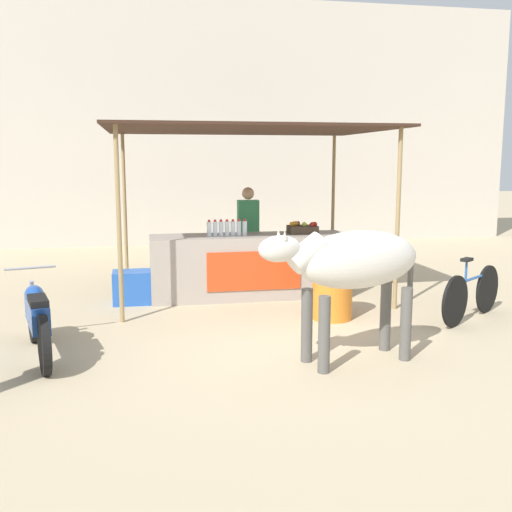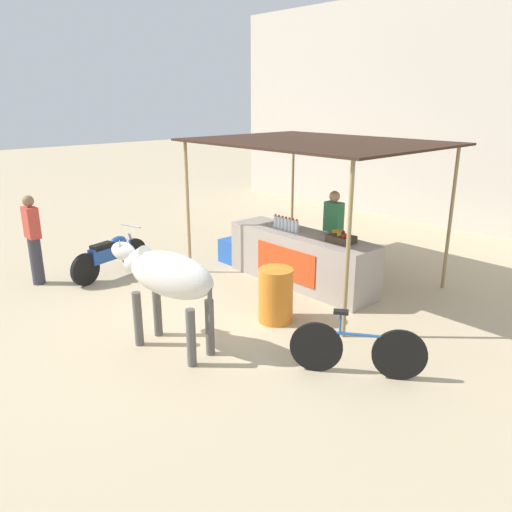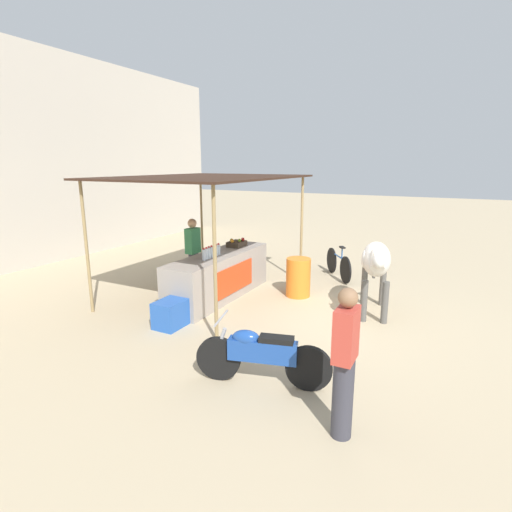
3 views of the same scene
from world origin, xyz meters
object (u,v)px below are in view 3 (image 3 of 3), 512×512
at_px(stall_counter, 219,276).
at_px(bicycle_leaning, 338,264).
at_px(cooler_box, 171,313).
at_px(fruit_crate, 237,243).
at_px(passerby_on_street, 345,363).
at_px(vendor_behind_counter, 193,254).
at_px(water_barrel, 298,277).
at_px(cow, 376,262).
at_px(motorcycle_parked, 261,354).

distance_m(stall_counter, bicycle_leaning, 3.24).
bearing_deg(stall_counter, cooler_box, -176.82).
bearing_deg(bicycle_leaning, fruit_crate, 133.22).
height_order(fruit_crate, cooler_box, fruit_crate).
relative_size(stall_counter, cooler_box, 5.00).
bearing_deg(bicycle_leaning, passerby_on_street, -163.77).
height_order(fruit_crate, vendor_behind_counter, vendor_behind_counter).
relative_size(stall_counter, water_barrel, 3.57).
height_order(fruit_crate, passerby_on_street, passerby_on_street).
xyz_separation_m(fruit_crate, vendor_behind_counter, (-0.73, 0.70, -0.19)).
xyz_separation_m(vendor_behind_counter, water_barrel, (0.74, -2.23, -0.43)).
relative_size(vendor_behind_counter, passerby_on_street, 1.00).
height_order(vendor_behind_counter, water_barrel, vendor_behind_counter).
height_order(water_barrel, cow, cow).
relative_size(stall_counter, bicycle_leaning, 2.20).
xyz_separation_m(water_barrel, motorcycle_parked, (-3.58, -0.88, 0.01)).
distance_m(stall_counter, cooler_box, 1.77).
distance_m(cow, bicycle_leaning, 2.59).
distance_m(vendor_behind_counter, cooler_box, 2.14).
distance_m(cow, passerby_on_street, 3.79).
bearing_deg(cow, motorcycle_parked, 166.26).
bearing_deg(stall_counter, bicycle_leaning, -35.13).
bearing_deg(motorcycle_parked, cooler_box, 66.59).
bearing_deg(bicycle_leaning, water_barrel, 168.04).
height_order(fruit_crate, bicycle_leaning, fruit_crate).
bearing_deg(cooler_box, vendor_behind_counter, 24.53).
distance_m(cooler_box, cow, 3.88).
distance_m(vendor_behind_counter, passerby_on_street, 5.48).
bearing_deg(water_barrel, stall_counter, 119.85).
bearing_deg(fruit_crate, passerby_on_street, -138.42).
bearing_deg(bicycle_leaning, vendor_behind_counter, 134.09).
relative_size(cow, motorcycle_parked, 1.05).
distance_m(fruit_crate, vendor_behind_counter, 1.03).
relative_size(water_barrel, bicycle_leaning, 0.62).
distance_m(fruit_crate, cow, 3.23).
height_order(motorcycle_parked, passerby_on_street, passerby_on_street).
relative_size(cow, bicycle_leaning, 1.36).
distance_m(fruit_crate, water_barrel, 1.65).
bearing_deg(water_barrel, passerby_on_street, -152.92).
bearing_deg(bicycle_leaning, motorcycle_parked, -174.67).
xyz_separation_m(fruit_crate, cooler_box, (-2.59, -0.15, -0.79)).
bearing_deg(vendor_behind_counter, water_barrel, -71.76).
relative_size(cooler_box, cow, 0.32).
xyz_separation_m(water_barrel, passerby_on_street, (-4.10, -2.10, 0.43)).
bearing_deg(cow, water_barrel, 78.45).
bearing_deg(passerby_on_street, cooler_box, 66.68).
bearing_deg(bicycle_leaning, cooler_box, 158.13).
relative_size(fruit_crate, passerby_on_street, 0.27).
height_order(vendor_behind_counter, bicycle_leaning, vendor_behind_counter).
bearing_deg(cooler_box, passerby_on_street, -113.32).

